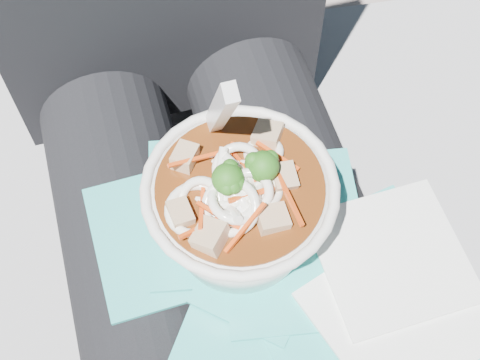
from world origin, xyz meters
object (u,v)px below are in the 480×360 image
object	(u,v)px
person_body	(206,184)
udon_bowl	(239,205)
stone_ledge	(205,257)
plastic_bag	(286,274)
lap	(231,278)

from	to	relation	value
person_body	udon_bowl	xyz separation A→B (m)	(0.01, -0.09, 0.11)
stone_ledge	person_body	size ratio (longest dim) A/B	1.02
stone_ledge	plastic_bag	size ratio (longest dim) A/B	3.08
plastic_bag	udon_bowl	xyz separation A→B (m)	(-0.03, 0.05, 0.06)
lap	plastic_bag	world-z (taller)	plastic_bag
plastic_bag	udon_bowl	world-z (taller)	udon_bowl
person_body	lap	bearing A→B (deg)	-90.00
stone_ledge	lap	xyz separation A→B (m)	(0.00, -0.15, 0.29)
lap	person_body	xyz separation A→B (m)	(0.00, 0.09, 0.03)
udon_bowl	person_body	bearing A→B (deg)	96.75
lap	udon_bowl	xyz separation A→B (m)	(0.01, 0.01, 0.14)
stone_ledge	lap	bearing A→B (deg)	-90.00
person_body	udon_bowl	distance (m)	0.14
stone_ledge	lap	world-z (taller)	lap
stone_ledge	plastic_bag	distance (m)	0.41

